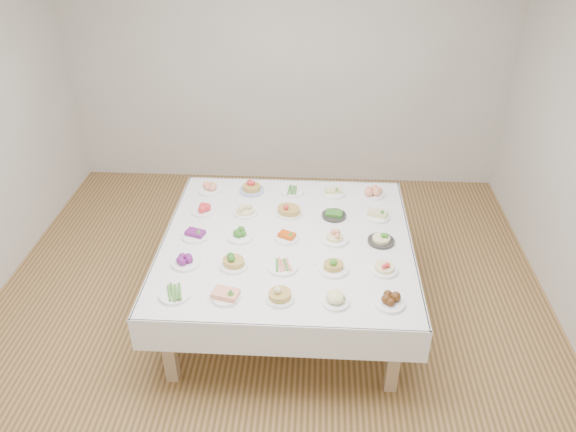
# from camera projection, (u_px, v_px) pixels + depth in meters

# --- Properties ---
(room_envelope) EXTENTS (5.02, 5.02, 2.81)m
(room_envelope) POSITION_uv_depth(u_px,v_px,m) (264.00, 116.00, 3.93)
(room_envelope) COLOR #A57844
(room_envelope) RESTS_ON ground
(display_table) EXTENTS (2.02, 2.02, 0.75)m
(display_table) POSITION_uv_depth(u_px,v_px,m) (287.00, 247.00, 4.58)
(display_table) COLOR white
(display_table) RESTS_ON ground
(dish_0) EXTENTS (0.23, 0.22, 0.06)m
(dish_0) POSITION_uv_depth(u_px,v_px,m) (175.00, 293.00, 3.93)
(dish_0) COLOR white
(dish_0) RESTS_ON display_table
(dish_1) EXTENTS (0.20, 0.20, 0.10)m
(dish_1) POSITION_uv_depth(u_px,v_px,m) (226.00, 294.00, 3.90)
(dish_1) COLOR white
(dish_1) RESTS_ON display_table
(dish_2) EXTENTS (0.20, 0.20, 0.11)m
(dish_2) POSITION_uv_depth(u_px,v_px,m) (280.00, 295.00, 3.89)
(dish_2) COLOR white
(dish_2) RESTS_ON display_table
(dish_3) EXTENTS (0.19, 0.19, 0.10)m
(dish_3) POSITION_uv_depth(u_px,v_px,m) (336.00, 298.00, 3.86)
(dish_3) COLOR white
(dish_3) RESTS_ON display_table
(dish_4) EXTENTS (0.21, 0.21, 0.09)m
(dish_4) POSITION_uv_depth(u_px,v_px,m) (390.00, 300.00, 3.85)
(dish_4) COLOR white
(dish_4) RESTS_ON display_table
(dish_5) EXTENTS (0.22, 0.22, 0.10)m
(dish_5) POSITION_uv_depth(u_px,v_px,m) (185.00, 259.00, 4.24)
(dish_5) COLOR white
(dish_5) RESTS_ON display_table
(dish_6) EXTENTS (0.21, 0.21, 0.12)m
(dish_6) POSITION_uv_depth(u_px,v_px,m) (234.00, 261.00, 4.21)
(dish_6) COLOR white
(dish_6) RESTS_ON display_table
(dish_7) EXTENTS (0.23, 0.23, 0.05)m
(dish_7) POSITION_uv_depth(u_px,v_px,m) (283.00, 266.00, 4.21)
(dish_7) COLOR white
(dish_7) RESTS_ON display_table
(dish_8) EXTENTS (0.22, 0.22, 0.13)m
(dish_8) POSITION_uv_depth(u_px,v_px,m) (334.00, 264.00, 4.17)
(dish_8) COLOR white
(dish_8) RESTS_ON display_table
(dish_9) EXTENTS (0.20, 0.20, 0.11)m
(dish_9) POSITION_uv_depth(u_px,v_px,m) (385.00, 266.00, 4.16)
(dish_9) COLOR white
(dish_9) RESTS_ON display_table
(dish_10) EXTENTS (0.22, 0.22, 0.09)m
(dish_10) POSITION_uv_depth(u_px,v_px,m) (195.00, 233.00, 4.55)
(dish_10) COLOR white
(dish_10) RESTS_ON display_table
(dish_11) EXTENTS (0.21, 0.21, 0.08)m
(dish_11) POSITION_uv_depth(u_px,v_px,m) (240.00, 235.00, 4.54)
(dish_11) COLOR white
(dish_11) RESTS_ON display_table
(dish_12) EXTENTS (0.20, 0.20, 0.08)m
(dish_12) POSITION_uv_depth(u_px,v_px,m) (287.00, 236.00, 4.53)
(dish_12) COLOR white
(dish_12) RESTS_ON display_table
(dish_13) EXTENTS (0.21, 0.21, 0.12)m
(dish_13) POSITION_uv_depth(u_px,v_px,m) (335.00, 235.00, 4.49)
(dish_13) COLOR white
(dish_13) RESTS_ON display_table
(dish_14) EXTENTS (0.21, 0.21, 0.12)m
(dish_14) POSITION_uv_depth(u_px,v_px,m) (381.00, 237.00, 4.48)
(dish_14) COLOR #2B2926
(dish_14) RESTS_ON display_table
(dish_15) EXTENTS (0.20, 0.20, 0.09)m
(dish_15) POSITION_uv_depth(u_px,v_px,m) (203.00, 208.00, 4.86)
(dish_15) COLOR white
(dish_15) RESTS_ON display_table
(dish_16) EXTENTS (0.20, 0.20, 0.12)m
(dish_16) POSITION_uv_depth(u_px,v_px,m) (245.00, 208.00, 4.84)
(dish_16) COLOR white
(dish_16) RESTS_ON display_table
(dish_17) EXTENTS (0.24, 0.24, 0.14)m
(dish_17) POSITION_uv_depth(u_px,v_px,m) (289.00, 208.00, 4.83)
(dish_17) COLOR white
(dish_17) RESTS_ON display_table
(dish_18) EXTENTS (0.21, 0.21, 0.09)m
(dish_18) POSITION_uv_depth(u_px,v_px,m) (334.00, 213.00, 4.81)
(dish_18) COLOR #2B2926
(dish_18) RESTS_ON display_table
(dish_19) EXTENTS (0.21, 0.21, 0.09)m
(dish_19) POSITION_uv_depth(u_px,v_px,m) (377.00, 214.00, 4.80)
(dish_19) COLOR white
(dish_19) RESTS_ON display_table
(dish_20) EXTENTS (0.22, 0.22, 0.10)m
(dish_20) POSITION_uv_depth(u_px,v_px,m) (210.00, 187.00, 5.18)
(dish_20) COLOR white
(dish_20) RESTS_ON display_table
(dish_21) EXTENTS (0.22, 0.22, 0.13)m
(dish_21) POSITION_uv_depth(u_px,v_px,m) (252.00, 186.00, 5.17)
(dish_21) COLOR #4C66B2
(dish_21) RESTS_ON display_table
(dish_22) EXTENTS (0.21, 0.21, 0.05)m
(dish_22) POSITION_uv_depth(u_px,v_px,m) (292.00, 191.00, 5.17)
(dish_22) COLOR white
(dish_22) RESTS_ON display_table
(dish_23) EXTENTS (0.22, 0.22, 0.09)m
(dish_23) POSITION_uv_depth(u_px,v_px,m) (333.00, 191.00, 5.14)
(dish_23) COLOR white
(dish_23) RESTS_ON display_table
(dish_24) EXTENTS (0.19, 0.19, 0.10)m
(dish_24) POSITION_uv_depth(u_px,v_px,m) (373.00, 191.00, 5.11)
(dish_24) COLOR white
(dish_24) RESTS_ON display_table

